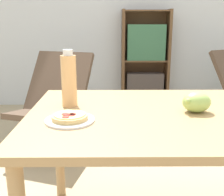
{
  "coord_description": "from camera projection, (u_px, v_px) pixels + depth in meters",
  "views": [
    {
      "loc": [
        -0.29,
        -1.33,
        1.16
      ],
      "look_at": [
        -0.28,
        0.02,
        0.79
      ],
      "focal_mm": 45.0,
      "sensor_mm": 36.0,
      "label": 1
    }
  ],
  "objects": [
    {
      "name": "wall_back",
      "position": [
        131.0,
        12.0,
        3.79
      ],
      "size": [
        8.0,
        0.05,
        2.6
      ],
      "color": "silver",
      "rests_on": "ground_plane"
    },
    {
      "name": "dining_table",
      "position": [
        167.0,
        128.0,
        1.4
      ],
      "size": [
        1.37,
        0.94,
        0.73
      ],
      "color": "tan",
      "rests_on": "ground_plane"
    },
    {
      "name": "pizza_on_plate",
      "position": [
        70.0,
        118.0,
        1.25
      ],
      "size": [
        0.22,
        0.22,
        0.04
      ],
      "color": "white",
      "rests_on": "dining_table"
    },
    {
      "name": "grape_bunch",
      "position": [
        196.0,
        102.0,
        1.37
      ],
      "size": [
        0.14,
        0.12,
        0.1
      ],
      "color": "#A8CC66",
      "rests_on": "dining_table"
    },
    {
      "name": "drink_bottle",
      "position": [
        69.0,
        80.0,
        1.45
      ],
      "size": [
        0.08,
        0.08,
        0.29
      ],
      "color": "#EFB270",
      "rests_on": "dining_table"
    },
    {
      "name": "lounge_chair_near",
      "position": [
        52.0,
        119.0,
        2.63
      ],
      "size": [
        0.77,
        0.9,
        0.88
      ],
      "rotation": [
        0.0,
        0.0,
        -0.31
      ],
      "color": "slate",
      "rests_on": "ground_plane"
    },
    {
      "name": "bookshelf",
      "position": [
        145.0,
        64.0,
        3.81
      ],
      "size": [
        0.64,
        0.27,
        1.33
      ],
      "color": "brown",
      "rests_on": "ground_plane"
    }
  ]
}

